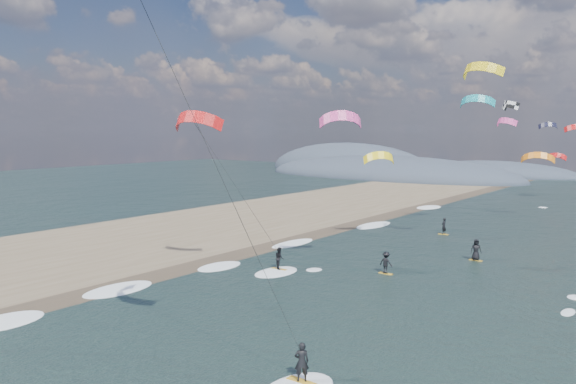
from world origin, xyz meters
The scene contains 9 objects.
ground centered at (0.00, 0.00, 0.00)m, with size 260.00×260.00×0.00m, color black.
sand_strip centered at (-24.00, 10.00, 0.00)m, with size 26.00×240.00×0.00m, color brown.
wet_sand_strip centered at (-12.00, 10.00, 0.00)m, with size 3.00×240.00×0.00m, color #382D23.
coastal_hills centered at (-44.84, 107.86, 0.00)m, with size 80.00×41.00×15.00m.
kitesurfer_near_a centered at (4.12, -2.78, 14.34)m, with size 7.96×8.96×18.53m.
kitesurfer_near_b centered at (-8.23, 12.89, 8.46)m, with size 7.14×8.55×13.11m.
far_kitesurfers centered at (2.35, 27.54, 0.90)m, with size 7.89×19.03×1.84m.
bg_kite_field centered at (0.54, 51.81, 11.85)m, with size 12.52×71.20×10.79m.
shoreline_surf centered at (-10.80, 14.75, 0.00)m, with size 2.40×79.40×0.11m.
Camera 1 is at (21.28, -16.88, 11.11)m, focal length 35.00 mm.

